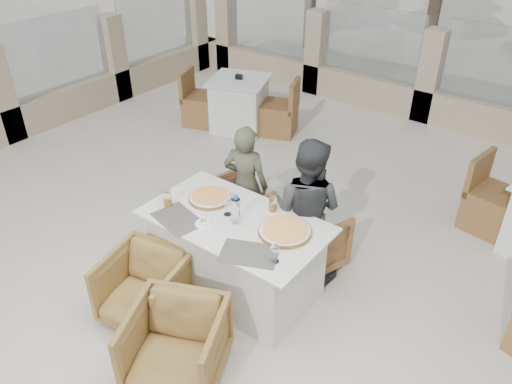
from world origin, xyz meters
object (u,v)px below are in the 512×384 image
Objects in this scene: pizza_left at (210,197)px; wine_glass_centre at (227,206)px; olive_dish at (204,222)px; armchair_far_right at (304,238)px; water_bottle at (236,209)px; dining_table at (236,255)px; pizza_right at (285,230)px; armchair_near_left at (145,288)px; beer_glass_left at (167,199)px; wine_glass_corner at (275,252)px; bg_table_a at (239,104)px; armchair_near_right at (176,346)px; beer_glass_right at (273,204)px; diner_left at (246,185)px; armchair_far_left at (233,212)px; diner_right at (306,210)px.

pizza_left is 2.10× the size of wine_glass_centre.
olive_dish is 0.16× the size of armchair_far_right.
olive_dish is at bearing 80.01° from armchair_far_right.
dining_table is at bearing 150.63° from water_bottle.
pizza_right is 0.66× the size of armchair_near_left.
wine_glass_centre is 1.26× the size of beer_glass_left.
wine_glass_corner reaches higher than bg_table_a.
armchair_far_right is at bearing 57.43° from wine_glass_centre.
wine_glass_corner is at bearing -2.38° from olive_dish.
armchair_near_right is (0.26, -1.02, -0.07)m from dining_table.
beer_glass_right is 0.64m from armchair_far_right.
armchair_near_right is 1.85m from diner_left.
beer_glass_right is 0.21× the size of armchair_near_left.
olive_dish is at bearing -136.19° from water_bottle.
beer_glass_right is 0.20× the size of armchair_near_right.
wine_glass_centre is 0.90m from armchair_far_left.
wine_glass_corner reaches higher than armchair_near_left.
pizza_right reaches higher than pizza_left.
armchair_far_left is at bearing 82.01° from armchair_near_left.
bg_table_a reaches higher than armchair_near_left.
pizza_right is 0.34× the size of diner_left.
armchair_far_right is at bearing -61.23° from bg_table_a.
armchair_far_right is at bearing 49.81° from armchair_near_left.
beer_glass_left reaches higher than dining_table.
wine_glass_corner reaches higher than armchair_near_right.
diner_right reaches higher than armchair_near_right.
beer_glass_left is 1.36m from armchair_far_right.
beer_glass_right is 0.72m from diner_left.
wine_glass_centre reaches higher than pizza_left.
armchair_near_left is at bearing 74.42° from diner_left.
armchair_far_left is at bearing 158.41° from beer_glass_right.
dining_table is 5.92× the size of water_bottle.
olive_dish is at bearing -153.21° from pizza_right.
pizza_right is 3.02× the size of beer_glass_left.
pizza_right is 1.24m from armchair_near_right.
diner_right is 3.34m from bg_table_a.
armchair_near_right is at bearing 95.66° from diner_left.
olive_dish is at bearing 53.10° from armchair_near_left.
olive_dish is at bearing 89.19° from diner_left.
pizza_left reaches higher than bg_table_a.
water_bottle is 1.91× the size of beer_glass_right.
wine_glass_centre is at bearing 167.82° from dining_table.
armchair_far_right is at bearing 42.70° from beer_glass_left.
armchair_near_left is (-0.99, -0.49, -0.56)m from wine_glass_corner.
armchair_near_right is (-0.04, -1.68, 0.00)m from armchair_far_right.
olive_dish is at bearing -123.90° from beer_glass_right.
dining_table reaches higher than armchair_far_left.
diner_right is (0.74, 0.47, -0.09)m from pizza_left.
pizza_right is at bearing -66.35° from bg_table_a.
diner_left is at bearing 115.35° from wine_glass_centre.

